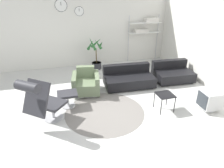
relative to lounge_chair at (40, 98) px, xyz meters
The scene contains 13 objects.
ground_plane 1.56m from the lounge_chair, 17.07° to the left, with size 12.00×12.00×0.00m, color silver.
wall_back 4.00m from the lounge_chair, 70.31° to the left, with size 12.00×0.09×2.80m.
wall_right 4.91m from the lounge_chair, ahead, with size 0.06×12.00×2.80m.
round_rug 1.60m from the lounge_chair, ahead, with size 1.96×1.96×0.01m.
lounge_chair is the anchor object (origin of this frame).
ottoman 1.00m from the lounge_chair, 50.32° to the left, with size 0.50×0.42×0.39m.
armchair_red 1.82m from the lounge_chair, 49.09° to the left, with size 0.87×0.89×0.72m.
couch_low 2.93m from the lounge_chair, 29.79° to the left, with size 1.55×0.93×0.62m.
couch_second 4.31m from the lounge_chair, 19.41° to the left, with size 1.25×0.91×0.62m.
side_table 2.90m from the lounge_chair, ahead, with size 0.40×0.40×0.44m.
crt_television 4.03m from the lounge_chair, ahead, with size 0.50×0.47×0.51m.
potted_plant 3.65m from the lounge_chair, 59.68° to the left, with size 0.61×0.61×1.21m.
shelf_unit 5.30m from the lounge_chair, 41.52° to the left, with size 1.32×0.28×1.84m.
Camera 1 is at (-0.86, -4.30, 2.79)m, focal length 32.00 mm.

